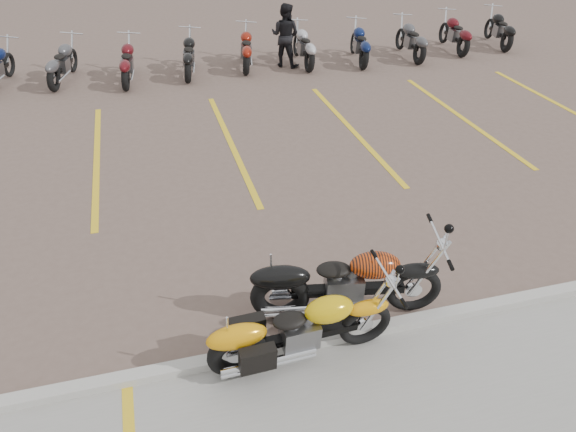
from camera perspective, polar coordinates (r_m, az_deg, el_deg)
The scene contains 7 objects.
ground at distance 8.46m, azimuth -0.84°, elevation -3.59°, with size 100.00×100.00×0.00m, color brown.
curb at distance 6.96m, azimuth 3.46°, elevation -12.45°, with size 60.00×0.18×0.12m, color #ADAAA3.
parking_stripes at distance 11.87m, azimuth -5.81°, elevation 7.33°, with size 38.00×5.50×0.01m, color gold, non-canonical shape.
yellow_cruiser at distance 6.50m, azimuth 0.91°, elevation -11.50°, with size 2.21×0.34×0.91m.
flame_cruiser at distance 7.09m, azimuth 5.51°, elevation -6.88°, with size 2.41×0.62×1.00m.
person_b at distance 16.63m, azimuth -0.29°, elevation 17.89°, with size 0.85×0.66×1.74m, color black.
bg_bike_row at distance 16.26m, azimuth -10.22°, elevation 15.91°, with size 20.75×2.08×1.10m.
Camera 1 is at (-1.72, -6.67, 4.93)m, focal length 35.00 mm.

